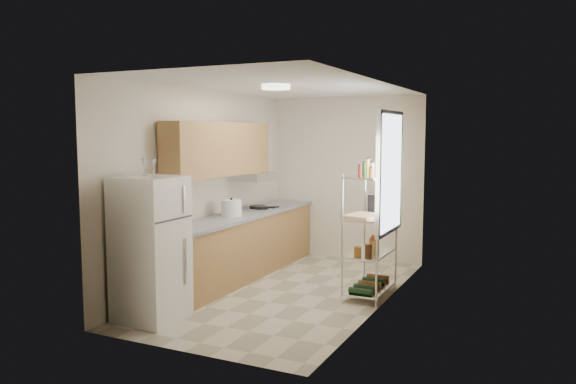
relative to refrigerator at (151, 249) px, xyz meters
The scene contains 16 objects.
room 1.89m from the refrigerator, 61.35° to the left, with size 2.52×4.42×2.62m.
counter_run 2.06m from the refrigerator, 91.37° to the left, with size 0.63×3.51×0.90m.
upper_cabinets 1.99m from the refrigerator, 96.24° to the left, with size 0.33×2.20×0.72m, color #A97D48.
range_hood 2.57m from the refrigerator, 92.99° to the left, with size 0.50×0.60×0.12m, color #B7BABC.
window 2.96m from the refrigerator, 42.84° to the left, with size 0.06×1.00×1.46m, color white.
bakers_rack 2.68m from the refrigerator, 45.20° to the left, with size 0.45×0.90×1.73m.
ceiling_dome 2.37m from the refrigerator, 56.06° to the left, with size 0.34×0.34×0.06m, color white.
refrigerator is the anchor object (origin of this frame).
wine_glass_a 0.88m from the refrigerator, 72.74° to the left, with size 0.07×0.07×0.19m, color silver, non-canonical shape.
wine_glass_b 0.89m from the refrigerator, 147.38° to the left, with size 0.07×0.07×0.19m, color silver, non-canonical shape.
rice_cooker 1.77m from the refrigerator, 91.53° to the left, with size 0.28×0.28×0.22m, color white.
frying_pan_large 2.61m from the refrigerator, 92.25° to the left, with size 0.25×0.25×0.04m, color black.
frying_pan_small 2.57m from the refrigerator, 90.28° to the left, with size 0.21×0.21×0.04m, color black.
cutting_board 2.54m from the refrigerator, 43.92° to the left, with size 0.36×0.47×0.03m, color tan.
espresso_machine 2.90m from the refrigerator, 50.55° to the left, with size 0.14×0.21×0.25m, color black.
storage_bag 2.84m from the refrigerator, 48.85° to the left, with size 0.10×0.13×0.15m, color #B53916.
Camera 1 is at (3.04, -6.33, 2.03)m, focal length 35.00 mm.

